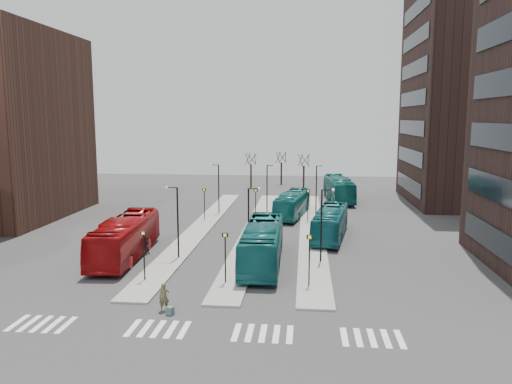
# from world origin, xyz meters

# --- Properties ---
(ground) EXTENTS (160.00, 160.00, 0.00)m
(ground) POSITION_xyz_m (0.00, 0.00, 0.00)
(ground) COLOR #2D2D2F
(ground) RESTS_ON ground
(island_left) EXTENTS (2.50, 45.00, 0.15)m
(island_left) POSITION_xyz_m (-4.00, 30.00, 0.07)
(island_left) COLOR gray
(island_left) RESTS_ON ground
(island_mid) EXTENTS (2.50, 45.00, 0.15)m
(island_mid) POSITION_xyz_m (2.00, 30.00, 0.07)
(island_mid) COLOR gray
(island_mid) RESTS_ON ground
(island_right) EXTENTS (2.50, 45.00, 0.15)m
(island_right) POSITION_xyz_m (8.00, 30.00, 0.07)
(island_right) COLOR gray
(island_right) RESTS_ON ground
(suitcase) EXTENTS (0.51, 0.46, 0.52)m
(suitcase) POSITION_xyz_m (-0.87, 6.08, 0.26)
(suitcase) COLOR navy
(suitcase) RESTS_ON ground
(red_bus) EXTENTS (3.63, 12.71, 3.50)m
(red_bus) POSITION_xyz_m (-8.05, 18.06, 1.75)
(red_bus) COLOR maroon
(red_bus) RESTS_ON ground
(teal_bus_a) EXTENTS (3.08, 12.49, 3.47)m
(teal_bus_a) POSITION_xyz_m (3.84, 17.13, 1.73)
(teal_bus_a) COLOR #125B5E
(teal_bus_a) RESTS_ON ground
(teal_bus_b) EXTENTS (4.32, 11.05, 3.00)m
(teal_bus_b) POSITION_xyz_m (5.72, 37.42, 1.50)
(teal_bus_b) COLOR #146665
(teal_bus_b) RESTS_ON ground
(teal_bus_c) EXTENTS (4.24, 11.25, 3.06)m
(teal_bus_c) POSITION_xyz_m (9.80, 26.86, 1.53)
(teal_bus_c) COLOR #146067
(teal_bus_c) RESTS_ON ground
(teal_bus_d) EXTENTS (3.98, 12.58, 3.45)m
(teal_bus_d) POSITION_xyz_m (12.09, 49.63, 1.72)
(teal_bus_d) COLOR #135F5E
(teal_bus_d) RESTS_ON ground
(traveller) EXTENTS (0.76, 0.63, 1.77)m
(traveller) POSITION_xyz_m (-1.40, 6.67, 0.89)
(traveller) COLOR brown
(traveller) RESTS_ON ground
(commuter_a) EXTENTS (0.94, 0.84, 1.60)m
(commuter_a) POSITION_xyz_m (-6.71, 19.24, 0.80)
(commuter_a) COLOR black
(commuter_a) RESTS_ON ground
(commuter_b) EXTENTS (0.70, 1.09, 1.73)m
(commuter_b) POSITION_xyz_m (2.59, 14.30, 0.86)
(commuter_b) COLOR black
(commuter_b) RESTS_ON ground
(commuter_c) EXTENTS (1.21, 1.35, 1.81)m
(commuter_c) POSITION_xyz_m (3.02, 15.67, 0.90)
(commuter_c) COLOR black
(commuter_c) RESTS_ON ground
(crosswalk_stripes) EXTENTS (22.35, 2.40, 0.01)m
(crosswalk_stripes) POSITION_xyz_m (1.75, 4.00, 0.01)
(crosswalk_stripes) COLOR silver
(crosswalk_stripes) RESTS_ON ground
(tower_far) EXTENTS (20.12, 20.00, 30.00)m
(tower_far) POSITION_xyz_m (31.98, 50.00, 15.00)
(tower_far) COLOR black
(tower_far) RESTS_ON ground
(sign_poles) EXTENTS (12.45, 22.12, 3.65)m
(sign_poles) POSITION_xyz_m (1.60, 23.00, 2.41)
(sign_poles) COLOR black
(sign_poles) RESTS_ON ground
(lamp_posts) EXTENTS (14.04, 20.24, 6.12)m
(lamp_posts) POSITION_xyz_m (2.64, 28.00, 3.58)
(lamp_posts) COLOR black
(lamp_posts) RESTS_ON ground
(bare_trees) EXTENTS (10.97, 8.14, 5.90)m
(bare_trees) POSITION_xyz_m (2.67, 62.67, 2.72)
(bare_trees) COLOR black
(bare_trees) RESTS_ON ground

